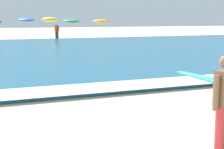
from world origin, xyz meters
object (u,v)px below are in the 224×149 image
at_px(beachgoer_near_row_left, 58,31).
at_px(beach_umbrella_4, 26,20).
at_px(beach_umbrella_7, 101,21).
at_px(beach_umbrella_5, 50,20).
at_px(beach_umbrella_6, 71,21).
at_px(beachgoer_near_row_mid, 56,31).

bearing_deg(beachgoer_near_row_left, beach_umbrella_4, 141.83).
distance_m(beach_umbrella_7, beachgoer_near_row_left, 5.64).
xyz_separation_m(beach_umbrella_4, beach_umbrella_7, (8.49, -1.53, -0.17)).
distance_m(beach_umbrella_5, beach_umbrella_6, 2.51).
distance_m(beach_umbrella_7, beachgoer_near_row_mid, 5.67).
height_order(beach_umbrella_4, beach_umbrella_6, beach_umbrella_4).
distance_m(beach_umbrella_6, beachgoer_near_row_left, 2.64).
xyz_separation_m(beach_umbrella_4, beachgoer_near_row_mid, (2.94, -1.98, -1.24)).
xyz_separation_m(beach_umbrella_7, beachgoer_near_row_mid, (-5.55, -0.44, -1.07)).
relative_size(beach_umbrella_5, beachgoer_near_row_left, 1.53).
bearing_deg(beachgoer_near_row_mid, beach_umbrella_5, 111.58).
distance_m(beach_umbrella_6, beachgoer_near_row_mid, 2.53).
bearing_deg(beachgoer_near_row_left, beach_umbrella_6, 34.51).
relative_size(beach_umbrella_4, beach_umbrella_6, 1.05).
height_order(beachgoer_near_row_left, beachgoer_near_row_mid, same).
height_order(beach_umbrella_4, beachgoer_near_row_mid, beach_umbrella_4).
bearing_deg(beach_umbrella_7, beachgoer_near_row_mid, -175.43).
bearing_deg(beachgoer_near_row_mid, beachgoer_near_row_left, -78.37).
distance_m(beach_umbrella_4, beach_umbrella_6, 5.10).
bearing_deg(beachgoer_near_row_left, beachgoer_near_row_mid, 101.63).
xyz_separation_m(beach_umbrella_5, beach_umbrella_7, (5.99, -0.67, -0.19)).
distance_m(beach_umbrella_4, beach_umbrella_5, 2.64).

